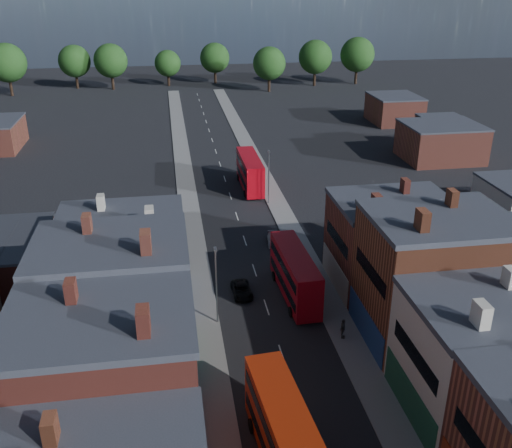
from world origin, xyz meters
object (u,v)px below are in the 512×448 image
object	(u,v)px
bus_1	(295,274)
bus_2	(250,171)
bus_0	(285,437)
car_3	(274,239)
ped_3	(343,329)
car_2	(242,290)

from	to	relation	value
bus_1	bus_2	size ratio (longest dim) A/B	0.98
bus_0	bus_1	size ratio (longest dim) A/B	1.06
bus_1	car_3	xyz separation A→B (m)	(0.19, 12.93, -2.17)
bus_2	car_3	xyz separation A→B (m)	(-0.04, -20.34, -2.24)
bus_0	bus_1	bearing A→B (deg)	70.76
bus_0	ped_3	size ratio (longest dim) A/B	6.25
bus_2	ped_3	xyz separation A→B (m)	(2.55, -41.45, -1.67)
bus_2	car_2	xyz separation A→B (m)	(-5.65, -32.12, -2.19)
bus_0	car_3	xyz separation A→B (m)	(5.80, 35.19, -2.30)
car_2	car_3	xyz separation A→B (m)	(5.61, 11.78, -0.05)
bus_0	bus_2	xyz separation A→B (m)	(5.83, 55.53, -0.06)
bus_0	car_3	size ratio (longest dim) A/B	3.34
bus_0	bus_2	world-z (taller)	bus_0
bus_0	ped_3	distance (m)	16.47
bus_1	ped_3	size ratio (longest dim) A/B	5.91
bus_0	bus_1	distance (m)	22.95
car_2	bus_2	bearing A→B (deg)	78.05
car_2	ped_3	xyz separation A→B (m)	(8.20, -9.33, 0.53)
bus_0	car_3	bearing A→B (deg)	75.56
bus_1	car_2	bearing A→B (deg)	165.65
bus_0	car_2	distance (m)	23.52
bus_0	car_2	xyz separation A→B (m)	(0.19, 23.41, -2.25)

